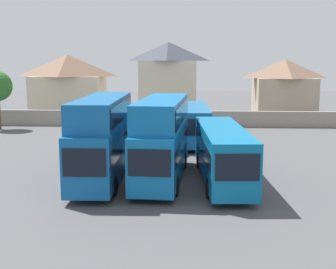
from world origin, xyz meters
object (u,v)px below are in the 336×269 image
Objects in this scene: bus_3 at (222,151)px; bus_5 at (194,122)px; bus_1 at (102,134)px; bus_2 at (162,135)px; house_terrace_centre at (168,79)px; house_terrace_left at (68,85)px; bus_4 at (161,122)px; house_terrace_right at (284,88)px.

bus_3 is 13.68m from bus_5.
bus_1 is 1.01× the size of bus_2.
house_terrace_centre is (-4.90, 32.05, 3.09)m from bus_3.
house_terrace_centre is at bearing 174.12° from bus_1.
bus_3 is 1.00× the size of bus_5.
bus_1 is 3.65m from bus_2.
house_terrace_left is 13.27m from house_terrace_centre.
bus_2 is 1.07× the size of house_terrace_centre.
house_terrace_left reaches higher than bus_3.
bus_1 is 13.67m from bus_4.
house_terrace_left is (-16.48, 18.37, 2.30)m from bus_5.
bus_4 is (-4.66, 13.36, -0.01)m from bus_3.
bus_1 is 14.76m from bus_5.
bus_4 is at bearing 167.18° from bus_1.
house_terrace_right is (17.28, 31.47, 1.02)m from bus_1.
house_terrace_centre is at bearing -175.59° from bus_4.
bus_4 is (2.66, 13.37, -0.97)m from bus_1.
house_terrace_left is at bearing -140.37° from bus_4.
bus_2 is 0.96× the size of bus_4.
bus_2 is at bearing -96.82° from bus_3.
bus_5 is at bearing -48.10° from house_terrace_left.
bus_1 is 0.95× the size of bus_3.
bus_2 reaches higher than bus_5.
bus_3 is 1.19× the size of house_terrace_left.
bus_4 is at bearing -172.41° from bus_2.
house_terrace_centre is (2.42, 32.06, 2.12)m from bus_1.
bus_2 is at bearing 7.96° from bus_4.
house_terrace_left reaches higher than bus_4.
bus_4 is 3.00m from bus_5.
house_terrace_left is at bearing -153.87° from bus_3.
bus_5 is (2.01, 13.36, -0.94)m from bus_2.
house_terrace_centre is (-1.22, 31.84, 2.16)m from bus_2.
bus_3 is at bearing -60.41° from house_terrace_left.
house_terrace_centre is at bearing -171.58° from bus_5.
bus_3 is at bearing 89.94° from bus_2.
bus_5 is 1.15× the size of house_terrace_centre.
bus_4 is (-0.98, 13.14, -0.93)m from bus_2.
bus_1 is 35.91m from house_terrace_right.
bus_2 is (3.65, 0.23, -0.04)m from bus_1.
bus_1 is at bearing -93.36° from bus_3.
house_terrace_left reaches higher than bus_5.
bus_3 is 1.46× the size of house_terrace_right.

